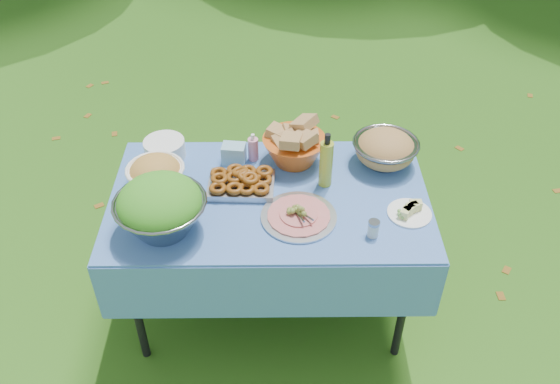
# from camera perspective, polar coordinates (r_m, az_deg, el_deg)

# --- Properties ---
(ground) EXTENTS (80.00, 80.00, 0.00)m
(ground) POSITION_cam_1_polar(r_m,az_deg,el_deg) (3.26, -0.88, -10.60)
(ground) COLOR #15390A
(ground) RESTS_ON ground
(picnic_table) EXTENTS (1.46, 0.86, 0.76)m
(picnic_table) POSITION_cam_1_polar(r_m,az_deg,el_deg) (2.98, -0.95, -5.95)
(picnic_table) COLOR #84B6FF
(picnic_table) RESTS_ON ground
(salad_bowl) EXTENTS (0.44, 0.44, 0.26)m
(salad_bowl) POSITION_cam_1_polar(r_m,az_deg,el_deg) (2.52, -11.45, -1.44)
(salad_bowl) COLOR gray
(salad_bowl) RESTS_ON picnic_table
(pasta_bowl_white) EXTENTS (0.30, 0.30, 0.15)m
(pasta_bowl_white) POSITION_cam_1_polar(r_m,az_deg,el_deg) (2.79, -11.89, 1.85)
(pasta_bowl_white) COLOR white
(pasta_bowl_white) RESTS_ON picnic_table
(plate_stack) EXTENTS (0.24, 0.24, 0.09)m
(plate_stack) POSITION_cam_1_polar(r_m,az_deg,el_deg) (2.99, -11.04, 4.12)
(plate_stack) COLOR white
(plate_stack) RESTS_ON picnic_table
(wipes_box) EXTENTS (0.12, 0.09, 0.10)m
(wipes_box) POSITION_cam_1_polar(r_m,az_deg,el_deg) (2.90, -4.46, 3.66)
(wipes_box) COLOR #8BC5DF
(wipes_box) RESTS_ON picnic_table
(sanitizer_bottle) EXTENTS (0.07, 0.07, 0.15)m
(sanitizer_bottle) POSITION_cam_1_polar(r_m,az_deg,el_deg) (2.90, -2.60, 4.36)
(sanitizer_bottle) COLOR pink
(sanitizer_bottle) RESTS_ON picnic_table
(bread_bowl) EXTENTS (0.35, 0.35, 0.21)m
(bread_bowl) POSITION_cam_1_polar(r_m,az_deg,el_deg) (2.87, 1.38, 4.65)
(bread_bowl) COLOR #CF5718
(bread_bowl) RESTS_ON picnic_table
(pasta_bowl_steel) EXTENTS (0.35, 0.35, 0.17)m
(pasta_bowl_steel) POSITION_cam_1_polar(r_m,az_deg,el_deg) (2.91, 10.11, 4.14)
(pasta_bowl_steel) COLOR gray
(pasta_bowl_steel) RESTS_ON picnic_table
(fried_tray) EXTENTS (0.31, 0.23, 0.07)m
(fried_tray) POSITION_cam_1_polar(r_m,az_deg,el_deg) (2.74, -3.76, 0.94)
(fried_tray) COLOR #AAABAF
(fried_tray) RESTS_ON picnic_table
(charcuterie_platter) EXTENTS (0.44, 0.44, 0.08)m
(charcuterie_platter) POSITION_cam_1_polar(r_m,az_deg,el_deg) (2.58, 1.83, -1.86)
(charcuterie_platter) COLOR #B7B9BE
(charcuterie_platter) RESTS_ON picnic_table
(oil_bottle) EXTENTS (0.07, 0.07, 0.28)m
(oil_bottle) POSITION_cam_1_polar(r_m,az_deg,el_deg) (2.71, 4.47, 3.11)
(oil_bottle) COLOR #ABB72E
(oil_bottle) RESTS_ON picnic_table
(cheese_plate) EXTENTS (0.21, 0.21, 0.05)m
(cheese_plate) POSITION_cam_1_polar(r_m,az_deg,el_deg) (2.67, 12.41, -1.65)
(cheese_plate) COLOR white
(cheese_plate) RESTS_ON picnic_table
(shaker) EXTENTS (0.06, 0.06, 0.08)m
(shaker) POSITION_cam_1_polar(r_m,az_deg,el_deg) (2.53, 8.97, -3.50)
(shaker) COLOR silver
(shaker) RESTS_ON picnic_table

